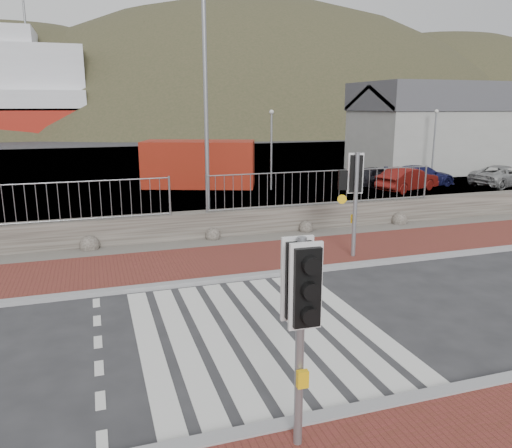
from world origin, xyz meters
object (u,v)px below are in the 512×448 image
object	(u,v)px
traffic_signal_near	(301,301)
car_b	(408,179)
car_c	(421,176)
streetlight	(210,101)
car_d	(504,176)
car_a	(375,176)
traffic_signal_far	(355,183)
shipping_container	(199,164)

from	to	relation	value
traffic_signal_near	car_b	world-z (taller)	traffic_signal_near
traffic_signal_near	car_c	distance (m)	23.25
traffic_signal_near	streetlight	size ratio (longest dim) A/B	0.35
traffic_signal_near	car_d	distance (m)	25.29
car_a	car_d	size ratio (longest dim) A/B	0.80
traffic_signal_far	car_b	distance (m)	12.96
car_b	car_a	bearing A→B (deg)	5.39
traffic_signal_near	car_b	bearing A→B (deg)	54.06
traffic_signal_far	shipping_container	bearing A→B (deg)	-67.50
streetlight	car_c	bearing A→B (deg)	47.38
car_a	car_c	world-z (taller)	car_c
shipping_container	car_b	world-z (taller)	shipping_container
traffic_signal_far	car_c	distance (m)	14.86
car_b	car_d	distance (m)	5.95
streetlight	car_b	bearing A→B (deg)	46.06
traffic_signal_far	car_d	distance (m)	17.30
shipping_container	car_a	xyz separation A→B (m)	(9.11, -3.00, -0.68)
streetlight	car_a	bearing A→B (deg)	55.08
car_b	car_c	size ratio (longest dim) A/B	0.93
traffic_signal_far	streetlight	size ratio (longest dim) A/B	0.38
traffic_signal_near	car_d	xyz separation A→B (m)	(19.15, 16.46, -1.46)
car_c	traffic_signal_near	bearing A→B (deg)	136.67
shipping_container	car_c	size ratio (longest dim) A/B	1.50
car_a	car_b	size ratio (longest dim) A/B	0.89
traffic_signal_near	car_d	size ratio (longest dim) A/B	0.69
streetlight	car_b	distance (m)	13.35
car_a	car_d	xyz separation A→B (m)	(6.77, -2.16, 0.01)
car_d	traffic_signal_near	bearing A→B (deg)	118.29
shipping_container	car_d	bearing A→B (deg)	2.01
car_b	car_c	xyz separation A→B (m)	(1.61, 1.11, -0.03)
car_c	car_d	distance (m)	4.56
shipping_container	car_a	distance (m)	9.62
traffic_signal_far	car_a	bearing A→B (deg)	-106.89
traffic_signal_near	car_d	world-z (taller)	traffic_signal_near
traffic_signal_near	shipping_container	world-z (taller)	traffic_signal_near
traffic_signal_near	shipping_container	xyz separation A→B (m)	(3.27, 21.61, -0.79)
traffic_signal_near	car_a	size ratio (longest dim) A/B	0.86
streetlight	car_c	xyz separation A→B (m)	(13.23, 6.42, -3.90)
traffic_signal_far	streetlight	distance (m)	5.78
streetlight	car_d	xyz separation A→B (m)	(17.57, 5.00, -3.90)
car_d	car_a	bearing A→B (deg)	59.94
traffic_signal_far	car_b	size ratio (longest dim) A/B	0.83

